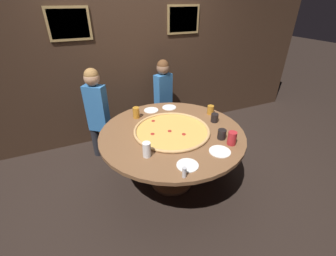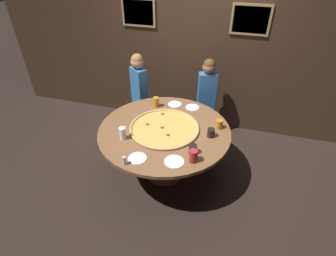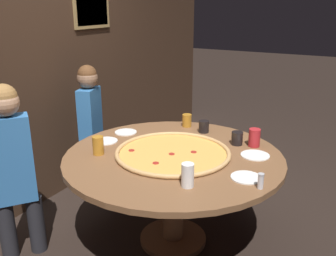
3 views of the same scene
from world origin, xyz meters
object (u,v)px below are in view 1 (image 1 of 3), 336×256
white_plate_far_back (151,110)px  diner_centre_back (97,110)px  drink_cup_centre_back (222,134)px  white_plate_left_side (187,165)px  diner_side_left (163,95)px  drink_cup_by_shaker (215,118)px  giant_pizza (172,130)px  white_plate_beside_cup (169,107)px  white_plate_near_front (220,151)px  drink_cup_front_edge (232,138)px  drink_cup_beside_pizza (136,113)px  drink_cup_near_left (147,150)px  drink_cup_far_left (211,110)px  condiment_shaker (184,172)px  dining_table (172,141)px

white_plate_far_back → diner_centre_back: diner_centre_back is taller
drink_cup_centre_back → white_plate_left_side: (-0.54, -0.25, -0.05)m
drink_cup_centre_back → diner_side_left: 1.42m
white_plate_far_back → drink_cup_by_shaker: bearing=-45.1°
giant_pizza → diner_side_left: size_ratio=0.67×
white_plate_beside_cup → white_plate_near_front: bearing=-87.9°
white_plate_near_front → diner_side_left: diner_side_left is taller
white_plate_left_side → drink_cup_front_edge: bearing=12.3°
white_plate_left_side → diner_side_left: 1.73m
giant_pizza → white_plate_beside_cup: size_ratio=4.54×
drink_cup_beside_pizza → diner_side_left: (0.61, 0.59, -0.09)m
drink_cup_front_edge → drink_cup_near_left: 0.86m
drink_cup_centre_back → diner_centre_back: diner_centre_back is taller
diner_side_left → drink_cup_near_left: bearing=44.2°
drink_cup_beside_pizza → drink_cup_far_left: (0.90, -0.28, -0.01)m
condiment_shaker → white_plate_beside_cup: bearing=71.3°
white_plate_near_front → condiment_shaker: size_ratio=2.15×
condiment_shaker → drink_cup_far_left: bearing=47.2°
drink_cup_centre_back → white_plate_left_side: bearing=-155.0°
drink_cup_centre_back → condiment_shaker: 0.73m
drink_cup_by_shaker → diner_centre_back: size_ratio=0.08×
drink_cup_far_left → white_plate_left_side: bearing=-133.4°
dining_table → white_plate_near_front: white_plate_near_front is taller
dining_table → condiment_shaker: bearing=-106.7°
dining_table → drink_cup_by_shaker: 0.59m
drink_cup_front_edge → white_plate_near_front: (-0.18, -0.07, -0.07)m
white_plate_far_back → drink_cup_far_left: bearing=-31.0°
white_plate_beside_cup → drink_cup_beside_pizza: bearing=-168.1°
drink_cup_by_shaker → white_plate_left_side: drink_cup_by_shaker is taller
white_plate_left_side → diner_centre_back: diner_centre_back is taller
dining_table → diner_side_left: diner_side_left is taller
drink_cup_by_shaker → white_plate_near_front: drink_cup_by_shaker is taller
white_plate_far_back → white_plate_near_front: bearing=-75.5°
drink_cup_near_left → dining_table: bearing=38.0°
giant_pizza → drink_cup_centre_back: size_ratio=8.15×
drink_cup_beside_pizza → white_plate_left_side: size_ratio=0.69×
dining_table → white_plate_far_back: size_ratio=8.49×
white_plate_beside_cup → diner_side_left: (0.12, 0.49, -0.03)m
diner_side_left → diner_centre_back: diner_centre_back is taller
drink_cup_centre_back → white_plate_left_side: size_ratio=0.53×
dining_table → drink_cup_front_edge: bearing=-46.0°
dining_table → drink_cup_centre_back: drink_cup_centre_back is taller
drink_cup_front_edge → white_plate_near_front: 0.21m
drink_cup_front_edge → condiment_shaker: bearing=-160.1°
giant_pizza → white_plate_near_front: size_ratio=4.08×
white_plate_left_side → diner_centre_back: (-0.56, 1.49, -0.01)m
drink_cup_by_shaker → white_plate_beside_cup: 0.67m
giant_pizza → condiment_shaker: bearing=-106.6°
drink_cup_by_shaker → white_plate_beside_cup: size_ratio=0.55×
drink_cup_beside_pizza → white_plate_beside_cup: bearing=11.9°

